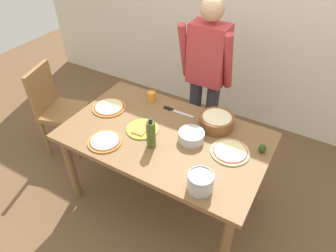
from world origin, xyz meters
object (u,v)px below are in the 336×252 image
object	(u,v)px
pizza_raw_on_board	(230,152)
mixing_bowl_steel	(191,136)
steel_pot	(200,182)
chef_knife	(175,111)
dining_table	(165,143)
olive_oil_bottle	(151,134)
pizza_cooked_on_tray	(105,141)
cup_orange	(152,96)
chair_wooden_left	(56,106)
pizza_second_cooked	(109,107)
popcorn_bowl	(217,120)
avocado	(262,149)
plate_with_slice	(142,129)
person_cook	(206,73)

from	to	relation	value
pizza_raw_on_board	mixing_bowl_steel	distance (m)	0.31
steel_pot	chef_knife	bearing A→B (deg)	129.83
mixing_bowl_steel	steel_pot	world-z (taller)	steel_pot
dining_table	olive_oil_bottle	world-z (taller)	olive_oil_bottle
pizza_cooked_on_tray	cup_orange	size ratio (longest dim) A/B	3.12
dining_table	chair_wooden_left	distance (m)	1.33
pizza_cooked_on_tray	pizza_second_cooked	xyz separation A→B (m)	(-0.25, 0.37, -0.00)
dining_table	pizza_second_cooked	xyz separation A→B (m)	(-0.60, 0.06, 0.10)
dining_table	mixing_bowl_steel	bearing A→B (deg)	11.26
dining_table	pizza_cooked_on_tray	distance (m)	0.48
chair_wooden_left	olive_oil_bottle	distance (m)	1.36
popcorn_bowl	steel_pot	world-z (taller)	steel_pot
pizza_second_cooked	avocado	world-z (taller)	avocado
plate_with_slice	avocado	world-z (taller)	avocado
pizza_raw_on_board	avocado	xyz separation A→B (m)	(0.20, 0.12, 0.03)
pizza_second_cooked	steel_pot	distance (m)	1.15
pizza_second_cooked	chef_knife	world-z (taller)	pizza_second_cooked
mixing_bowl_steel	popcorn_bowl	bearing A→B (deg)	68.76
pizza_cooked_on_tray	olive_oil_bottle	bearing A→B (deg)	23.57
steel_pot	pizza_raw_on_board	bearing A→B (deg)	83.28
person_cook	pizza_second_cooked	distance (m)	0.93
popcorn_bowl	chef_knife	distance (m)	0.39
chef_knife	cup_orange	bearing A→B (deg)	170.26
person_cook	pizza_cooked_on_tray	distance (m)	1.13
plate_with_slice	popcorn_bowl	distance (m)	0.60
person_cook	olive_oil_bottle	world-z (taller)	person_cook
dining_table	person_cook	world-z (taller)	person_cook
mixing_bowl_steel	steel_pot	size ratio (longest dim) A/B	1.15
dining_table	person_cook	xyz separation A→B (m)	(-0.00, 0.76, 0.27)
plate_with_slice	dining_table	bearing A→B (deg)	12.82
cup_orange	avocado	xyz separation A→B (m)	(1.07, -0.17, -0.01)
chair_wooden_left	chef_knife	xyz separation A→B (m)	(1.24, 0.26, 0.23)
chef_knife	avocado	world-z (taller)	avocado
chef_knife	avocado	distance (m)	0.81
chair_wooden_left	pizza_cooked_on_tray	bearing A→B (deg)	-20.14
chair_wooden_left	cup_orange	bearing A→B (deg)	17.41
cup_orange	person_cook	bearing A→B (deg)	49.52
popcorn_bowl	olive_oil_bottle	distance (m)	0.57
pizza_second_cooked	cup_orange	distance (m)	0.39
plate_with_slice	mixing_bowl_steel	distance (m)	0.41
pizza_second_cooked	mixing_bowl_steel	world-z (taller)	mixing_bowl_steel
pizza_raw_on_board	popcorn_bowl	world-z (taller)	popcorn_bowl
dining_table	cup_orange	distance (m)	0.51
mixing_bowl_steel	olive_oil_bottle	bearing A→B (deg)	-138.47
mixing_bowl_steel	cup_orange	size ratio (longest dim) A/B	2.35
dining_table	avocado	bearing A→B (deg)	14.43
person_cook	avocado	xyz separation A→B (m)	(0.72, -0.57, -0.14)
dining_table	pizza_second_cooked	bearing A→B (deg)	174.29
pizza_second_cooked	steel_pot	size ratio (longest dim) A/B	1.68
chair_wooden_left	olive_oil_bottle	world-z (taller)	olive_oil_bottle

